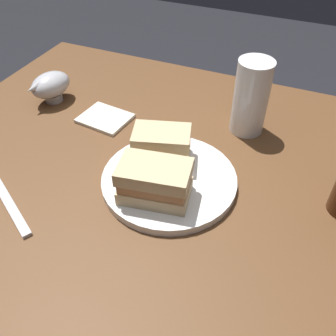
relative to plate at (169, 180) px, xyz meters
name	(u,v)px	position (x,y,z in m)	size (l,w,h in m)	color
dining_table	(167,278)	(0.01, -0.01, -0.38)	(1.11, 0.88, 0.74)	brown
plate	(169,180)	(0.00, 0.00, 0.00)	(0.26, 0.26, 0.02)	white
sandwich_half_left	(162,145)	(0.03, -0.04, 0.04)	(0.12, 0.10, 0.07)	#CCB284
sandwich_half_right	(155,181)	(0.00, 0.05, 0.04)	(0.13, 0.10, 0.07)	#CCB284
potato_wedge_front	(142,186)	(0.03, 0.05, 0.02)	(0.05, 0.02, 0.01)	gold
potato_wedge_middle	(133,191)	(0.04, 0.07, 0.02)	(0.04, 0.02, 0.01)	#AD702D
potato_wedge_back	(147,162)	(0.05, -0.01, 0.02)	(0.05, 0.02, 0.01)	#B77F33
potato_wedge_left_edge	(146,183)	(0.03, 0.04, 0.02)	(0.05, 0.02, 0.02)	#B77F33
potato_wedge_right_edge	(145,173)	(0.04, 0.01, 0.02)	(0.04, 0.02, 0.01)	gold
pint_glass	(250,102)	(-0.09, -0.23, 0.06)	(0.07, 0.07, 0.16)	white
gravy_boat	(50,85)	(0.38, -0.16, 0.04)	(0.10, 0.12, 0.07)	#B7B7BC
napkin	(105,118)	(0.22, -0.13, 0.00)	(0.11, 0.09, 0.01)	silver
fork	(9,203)	(0.24, 0.16, 0.00)	(0.18, 0.02, 0.01)	silver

